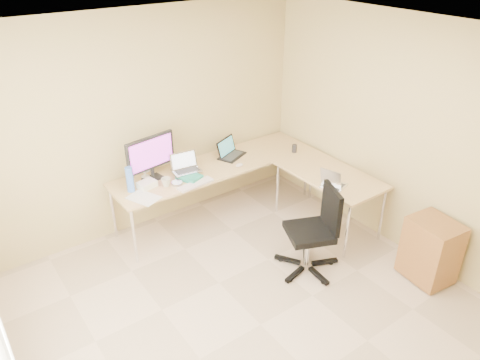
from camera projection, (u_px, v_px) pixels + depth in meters
floor at (261, 325)px, 4.31m from camera, size 4.50×4.50×0.00m
ceiling at (269, 45)px, 3.06m from camera, size 4.50×4.50×0.00m
wall_back at (144, 125)px, 5.29m from camera, size 4.50×0.00×4.50m
wall_right at (421, 146)px, 4.76m from camera, size 0.00×4.50×4.50m
desk_main at (217, 190)px, 5.83m from camera, size 2.65×0.70×0.73m
desk_return at (327, 200)px, 5.61m from camera, size 0.70×1.30×0.73m
monitor at (151, 158)px, 5.20m from camera, size 0.65×0.30×0.54m
book_stack at (189, 177)px, 5.31m from camera, size 0.28×0.32×0.04m
laptop_center at (186, 163)px, 5.35m from camera, size 0.36×0.29×0.21m
laptop_black at (232, 148)px, 5.80m from camera, size 0.45×0.40×0.23m
keyboard at (195, 184)px, 5.19m from camera, size 0.45×0.17×0.02m
mouse at (239, 165)px, 5.60m from camera, size 0.10×0.07×0.04m
mug at (166, 182)px, 5.15m from camera, size 0.14×0.14×0.10m
cd_stack at (177, 183)px, 5.20m from camera, size 0.14×0.14×0.03m
water_bottle at (130, 179)px, 5.01m from camera, size 0.11×0.11×0.29m
papers at (144, 198)px, 4.94m from camera, size 0.35×0.40×0.01m
white_box at (147, 184)px, 5.14m from camera, size 0.22×0.18×0.07m
desk_fan at (144, 167)px, 5.28m from camera, size 0.25×0.25×0.28m
black_cup at (294, 148)px, 5.94m from camera, size 0.08×0.08×0.11m
laptop_return at (334, 178)px, 5.12m from camera, size 0.37×0.33×0.21m
office_chair at (309, 230)px, 4.81m from camera, size 0.78×0.78×0.99m
cabinet at (431, 250)px, 4.74m from camera, size 0.45×0.54×0.68m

